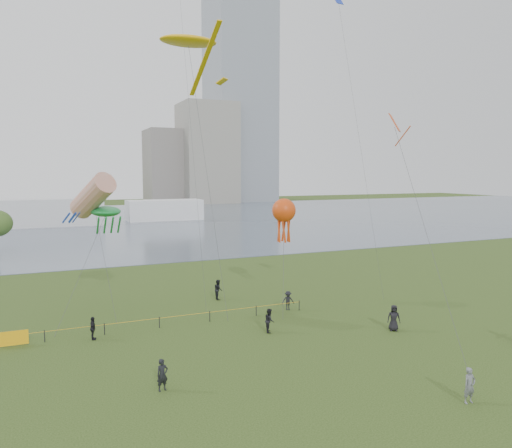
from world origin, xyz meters
name	(u,v)px	position (x,y,z in m)	size (l,w,h in m)	color
ground_plane	(328,384)	(0.00, 0.00, 0.00)	(400.00, 400.00, 0.00)	#263B12
lake	(105,222)	(0.00, 100.00, 0.02)	(400.00, 120.00, 0.08)	#4F5C6D
tower	(240,51)	(62.00, 168.00, 60.00)	(24.00, 24.00, 120.00)	gray
building_mid	(207,153)	(46.00, 162.00, 19.00)	(20.00, 20.00, 38.00)	gray
building_low	(168,166)	(32.00, 168.00, 14.00)	(16.00, 18.00, 28.00)	slate
pavilion_left	(50,212)	(-12.00, 95.00, 3.00)	(22.00, 8.00, 6.00)	silver
pavilion_right	(165,210)	(14.00, 98.00, 2.50)	(18.00, 7.00, 5.00)	white
fence	(73,331)	(-12.44, 13.78, 0.55)	(24.07, 0.07, 1.05)	black
kite_flyer	(470,385)	(5.37, -4.82, 0.93)	(0.68, 0.44, 1.85)	slate
spectator_a	(269,320)	(0.88, 9.54, 0.87)	(0.85, 0.66, 1.75)	black
spectator_b	(288,301)	(4.86, 14.27, 0.82)	(1.06, 0.61, 1.64)	black
spectator_c	(93,328)	(-11.20, 12.96, 0.82)	(0.97, 0.40, 1.65)	black
spectator_d	(394,318)	(9.48, 6.14, 0.97)	(0.95, 0.62, 1.94)	black
spectator_f	(162,375)	(-8.61, 2.89, 0.87)	(0.64, 0.42, 1.74)	black
spectator_g	(218,290)	(0.59, 20.07, 0.92)	(0.90, 0.70, 1.85)	black
kite_stingray	(189,42)	(-2.54, 17.84, 22.29)	(4.78, 9.97, 22.76)	#3F3F42
kite_windsock	(93,196)	(-10.31, 19.20, 9.82)	(4.30, 5.98, 11.77)	#3F3F42
kite_creature	(105,212)	(-9.27, 19.96, 8.47)	(5.64, 7.40, 8.93)	#3F3F42
kite_octopus	(284,211)	(6.02, 17.43, 8.21)	(3.88, 6.52, 9.38)	#3F3F42
kite_delta	(398,133)	(9.16, 5.89, 14.50)	(2.16, 9.72, 15.87)	#3F3F42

